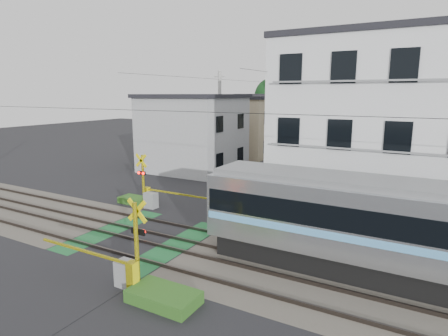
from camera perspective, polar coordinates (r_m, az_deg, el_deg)
The scene contains 11 objects.
ground at distance 17.51m, azimuth -12.34°, elevation -10.26°, with size 120.00×120.00×0.00m, color black.
track_bed at distance 17.50m, azimuth -12.35°, elevation -10.15°, with size 120.00×120.00×0.14m.
crossing_signal_near at distance 13.16m, azimuth -14.55°, elevation -14.51°, with size 4.74×0.65×3.09m.
crossing_signal_far at distance 21.52m, azimuth -11.19°, elevation -4.13°, with size 4.74×0.65×3.09m.
apartment_block at distance 21.79m, azimuth 22.69°, elevation 5.95°, with size 10.20×8.36×9.30m.
houses_row at distance 39.62m, azimuth 13.43°, elevation 6.49°, with size 22.07×31.35×6.80m.
tree_hill at distance 62.65m, azimuth 19.07°, elevation 10.04°, with size 40.00×11.90×11.58m.
catenary at distance 13.37m, azimuth 6.76°, elevation -0.28°, with size 60.00×5.04×7.00m.
utility_poles at distance 37.17m, azimuth 10.30°, elevation 7.62°, with size 7.90×42.00×8.00m.
pedestrian at distance 46.20m, azimuth 17.14°, elevation 3.90°, with size 0.58×0.38×1.60m, color #2C2B35.
weed_patches at distance 16.34m, azimuth -7.86°, elevation -11.02°, with size 10.25×8.80×0.40m.
Camera 1 is at (10.95, -12.10, 6.36)m, focal length 30.00 mm.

